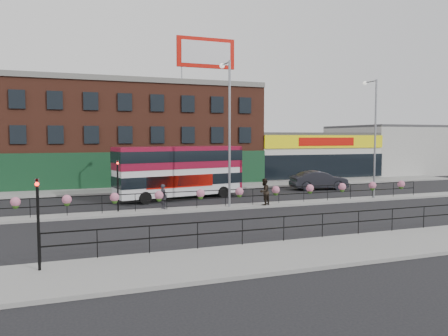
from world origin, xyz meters
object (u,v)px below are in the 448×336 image
object	(u,v)px
double_decker_bus	(180,167)
pedestrian_b	(264,192)
car	(319,180)
lamp_column_west	(228,121)
pedestrian_a	(163,197)
lamp_column_east	(373,128)

from	to	relation	value
double_decker_bus	pedestrian_b	bearing A→B (deg)	-53.04
car	lamp_column_west	size ratio (longest dim) A/B	0.56
pedestrian_a	pedestrian_b	size ratio (longest dim) A/B	0.88
double_decker_bus	pedestrian_a	size ratio (longest dim) A/B	6.44
car	pedestrian_a	xyz separation A→B (m)	(-15.87, -6.62, 0.10)
lamp_column_west	lamp_column_east	bearing A→B (deg)	0.88
pedestrian_b	lamp_column_east	bearing A→B (deg)	152.16
pedestrian_b	lamp_column_east	size ratio (longest dim) A/B	0.20
pedestrian_a	pedestrian_b	xyz separation A→B (m)	(6.80, -0.79, 0.11)
pedestrian_a	car	bearing A→B (deg)	-88.32
pedestrian_a	lamp_column_west	bearing A→B (deg)	-115.45
car	pedestrian_a	world-z (taller)	pedestrian_a
car	lamp_column_west	world-z (taller)	lamp_column_west
car	lamp_column_west	xyz separation A→B (m)	(-11.52, -6.96, 5.02)
double_decker_bus	lamp_column_east	bearing A→B (deg)	-20.52
car	pedestrian_b	distance (m)	11.71
lamp_column_west	lamp_column_east	size ratio (longest dim) A/B	1.07
lamp_column_east	car	bearing A→B (deg)	93.47
pedestrian_a	lamp_column_west	world-z (taller)	lamp_column_west
pedestrian_a	pedestrian_b	distance (m)	6.85
double_decker_bus	pedestrian_a	world-z (taller)	double_decker_bus
pedestrian_b	lamp_column_west	size ratio (longest dim) A/B	0.19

